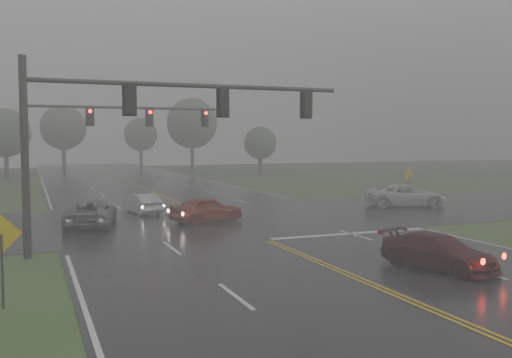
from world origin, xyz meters
name	(u,v)px	position (x,y,z in m)	size (l,w,h in m)	color
ground	(511,344)	(0.00, 0.00, 0.00)	(180.00, 180.00, 0.00)	#324E21
main_road	(227,223)	(0.00, 20.00, 0.00)	(18.00, 160.00, 0.02)	black
cross_street	(216,219)	(0.00, 22.00, 0.00)	(120.00, 14.00, 0.02)	black
stop_bar	(350,234)	(4.50, 14.40, 0.00)	(8.50, 0.50, 0.01)	silver
sedan_maroon	(438,270)	(3.40, 6.62, 0.00)	(1.76, 4.32, 1.25)	#3E0B0F
sedan_red	(207,222)	(-0.89, 20.89, 0.00)	(1.69, 4.20, 1.43)	maroon
sedan_silver	(142,214)	(-3.55, 25.91, 0.00)	(1.32, 3.78, 1.25)	#B8BAC1
car_grey	(91,227)	(-7.06, 21.61, 0.00)	(2.35, 5.09, 1.41)	#575A5F
pickup_white	(406,207)	(13.95, 22.79, 0.00)	(2.51, 5.45, 1.51)	silver
signal_gantry_near	(133,118)	(-6.04, 14.12, 5.50)	(13.65, 0.34, 7.85)	black
signal_gantry_far	(93,127)	(-5.89, 31.44, 5.48)	(13.97, 0.39, 7.79)	black
sign_diamond_west	(2,246)	(-10.81, 7.27, 1.75)	(1.07, 0.20, 2.60)	black
sign_diamond_east	(409,179)	(15.38, 24.41, 1.76)	(1.07, 0.29, 2.61)	black
tree_nw_a	(5,133)	(-12.48, 61.79, 5.38)	(5.57, 5.57, 8.18)	#382C24
tree_ne_a	(192,123)	(11.52, 68.97, 6.88)	(7.11, 7.11, 10.45)	#382C24
tree_n_mid	(63,128)	(-5.28, 78.56, 6.33)	(6.55, 6.55, 9.63)	#382C24
tree_e_near	(260,143)	(18.10, 59.48, 4.12)	(4.28, 4.28, 6.28)	#382C24
tree_n_far	(141,135)	(7.55, 86.92, 5.43)	(5.62, 5.62, 8.26)	#382C24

